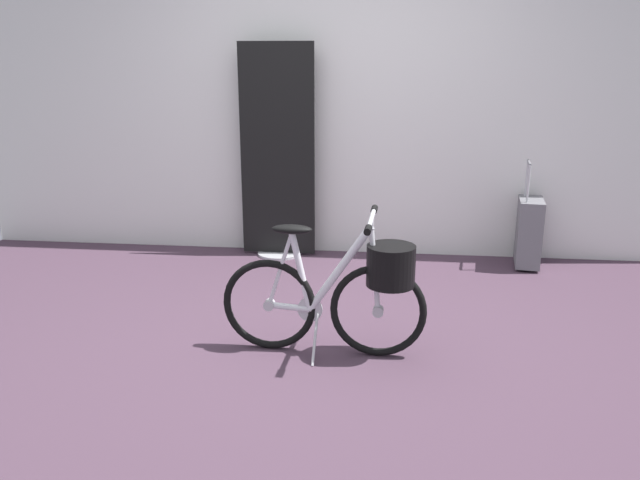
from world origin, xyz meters
TOP-DOWN VIEW (x-y plane):
  - ground_plane at (0.00, 0.00)m, footprint 6.10×6.10m
  - back_wall at (0.00, 1.91)m, footprint 6.10×0.10m
  - floor_banner_stand at (-0.47, 1.71)m, footprint 0.60×0.36m
  - folding_bike_foreground at (0.22, -0.07)m, footprint 1.13×0.53m
  - rolling_suitcase at (1.52, 1.63)m, footprint 0.23×0.38m

SIDE VIEW (x-z plane):
  - ground_plane at x=0.00m, z-range 0.00..0.00m
  - rolling_suitcase at x=1.52m, z-range -0.13..0.70m
  - folding_bike_foreground at x=0.22m, z-range -0.01..0.78m
  - floor_banner_stand at x=-0.47m, z-range -0.09..1.62m
  - back_wall at x=0.00m, z-range 0.00..3.19m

